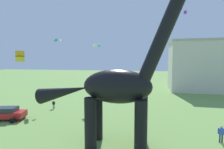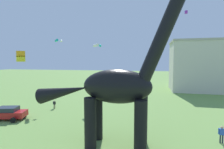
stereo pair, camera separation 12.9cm
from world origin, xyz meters
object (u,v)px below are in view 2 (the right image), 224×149
kite_high_right (21,56)px  kite_drifting (97,45)px  parked_sedan_left (8,113)px  kite_far_left (58,41)px  dinosaur_sculpture (116,86)px  kite_high_left (186,12)px  person_strolling_adult (54,104)px  person_vendor_side (222,133)px

kite_high_right → kite_drifting: 12.49m
parked_sedan_left → kite_far_left: (0.87, 10.52, 10.04)m
dinosaur_sculpture → kite_high_left: bearing=63.7°
kite_drifting → kite_far_left: 7.17m
dinosaur_sculpture → kite_high_left: (8.23, 16.80, 10.08)m
parked_sedan_left → kite_high_left: kite_high_left is taller
kite_high_left → kite_drifting: 15.66m
kite_high_left → kite_far_left: size_ratio=0.31×
parked_sedan_left → kite_far_left: 14.56m
person_strolling_adult → kite_drifting: 11.84m
person_vendor_side → kite_high_right: kite_high_right is taller
kite_high_left → kite_drifting: bearing=-171.8°
dinosaur_sculpture → parked_sedan_left: dinosaur_sculpture is taller
kite_far_left → dinosaur_sculpture: bearing=-46.1°
person_vendor_side → kite_drifting: size_ratio=0.90×
person_vendor_side → kite_high_left: 20.23m
kite_high_right → kite_far_left: kite_far_left is taller
person_strolling_adult → kite_high_right: 8.70m
person_vendor_side → kite_high_left: kite_high_left is taller
person_strolling_adult → kite_far_left: size_ratio=0.79×
person_strolling_adult → person_vendor_side: person_vendor_side is taller
parked_sedan_left → person_strolling_adult: parked_sedan_left is taller
parked_sedan_left → person_vendor_side: 23.28m
parked_sedan_left → kite_high_right: bearing=11.9°
parked_sedan_left → person_vendor_side: bearing=-17.5°
kite_high_left → kite_high_right: (-21.04, -12.58, -7.40)m
parked_sedan_left → kite_high_left: 29.88m
dinosaur_sculpture → person_strolling_adult: bearing=141.0°
parked_sedan_left → person_strolling_adult: bearing=48.3°
dinosaur_sculpture → person_vendor_side: 10.15m
dinosaur_sculpture → kite_far_left: 20.23m
kite_high_right → person_vendor_side: bearing=-4.7°
dinosaur_sculpture → kite_high_right: dinosaur_sculpture is taller
person_strolling_adult → person_vendor_side: size_ratio=0.82×
parked_sedan_left → kite_high_left: size_ratio=9.07×
dinosaur_sculpture → kite_far_left: (-13.45, 13.97, 5.75)m
dinosaur_sculpture → parked_sedan_left: bearing=166.2°
person_strolling_adult → parked_sedan_left: bearing=162.9°
dinosaur_sculpture → person_vendor_side: dinosaur_sculpture is taller
parked_sedan_left → kite_far_left: size_ratio=2.85×
kite_far_left → person_strolling_adult: bearing=-67.3°
dinosaur_sculpture → kite_high_left: kite_high_left is taller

